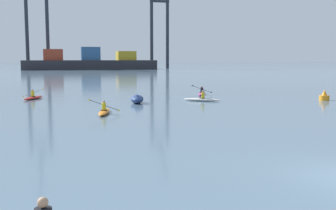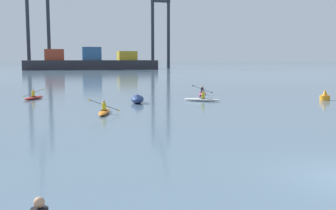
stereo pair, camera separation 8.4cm
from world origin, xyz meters
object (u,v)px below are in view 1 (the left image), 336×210
object	(u,v)px
container_barge	(90,62)
gantry_crane_west_mid	(160,16)
gantry_crane_west	(36,10)
kayak_white	(202,99)
channel_buoy	(324,96)
kayak_red	(33,97)
kayak_orange	(104,111)
capsized_dinghy	(137,99)
kayak_magenta	(202,93)

from	to	relation	value
container_barge	gantry_crane_west_mid	bearing A→B (deg)	16.90
gantry_crane_west	kayak_white	bearing A→B (deg)	-79.64
channel_buoy	kayak_white	xyz separation A→B (m)	(-11.08, 2.09, -0.19)
gantry_crane_west_mid	kayak_red	distance (m)	116.25
container_barge	kayak_orange	bearing A→B (deg)	-92.99
gantry_crane_west_mid	kayak_white	size ratio (longest dim) A/B	12.45
capsized_dinghy	kayak_orange	distance (m)	6.98
kayak_orange	gantry_crane_west	bearing A→B (deg)	95.43
capsized_dinghy	kayak_red	world-z (taller)	kayak_red
kayak_red	kayak_magenta	bearing A→B (deg)	1.47
capsized_dinghy	kayak_red	distance (m)	10.53
capsized_dinghy	kayak_magenta	distance (m)	10.03
kayak_white	gantry_crane_west	bearing A→B (deg)	100.36
kayak_magenta	container_barge	bearing A→B (deg)	93.12
capsized_dinghy	kayak_orange	world-z (taller)	kayak_orange
gantry_crane_west_mid	channel_buoy	bearing A→B (deg)	-95.68
kayak_orange	kayak_red	size ratio (longest dim) A/B	1.03
gantry_crane_west	capsized_dinghy	bearing A→B (deg)	-82.59
container_barge	gantry_crane_west_mid	xyz separation A→B (m)	(26.04, 7.91, 16.71)
container_barge	channel_buoy	world-z (taller)	container_barge
gantry_crane_west	kayak_magenta	distance (m)	110.83
kayak_orange	kayak_white	bearing A→B (deg)	34.19
gantry_crane_west_mid	kayak_red	xyz separation A→B (m)	(-37.39, -108.42, -18.99)
container_barge	channel_buoy	distance (m)	109.08
kayak_white	kayak_magenta	world-z (taller)	kayak_magenta
container_barge	gantry_crane_west	world-z (taller)	gantry_crane_west
gantry_crane_west	kayak_magenta	world-z (taller)	gantry_crane_west
kayak_red	kayak_white	bearing A→B (deg)	-20.37
kayak_white	kayak_magenta	bearing A→B (deg)	71.03
gantry_crane_west	channel_buoy	distance (m)	120.58
kayak_red	kayak_orange	bearing A→B (deg)	-65.03
gantry_crane_west	kayak_white	world-z (taller)	gantry_crane_west
kayak_orange	gantry_crane_west_mid	bearing A→B (deg)	75.14
gantry_crane_west_mid	kayak_orange	xyz separation A→B (m)	(-31.90, -120.22, -18.99)
gantry_crane_west	kayak_red	size ratio (longest dim) A/B	12.60
channel_buoy	kayak_white	bearing A→B (deg)	169.34
kayak_red	gantry_crane_west	bearing A→B (deg)	93.10
capsized_dinghy	channel_buoy	world-z (taller)	channel_buoy
kayak_white	kayak_orange	distance (m)	11.23
gantry_crane_west	channel_buoy	xyz separation A→B (m)	(31.66, -114.68, -19.59)
gantry_crane_west_mid	kayak_white	bearing A→B (deg)	-101.23
container_barge	kayak_orange	world-z (taller)	container_barge
kayak_white	channel_buoy	bearing A→B (deg)	-10.66
kayak_white	kayak_orange	size ratio (longest dim) A/B	0.92
gantry_crane_west_mid	capsized_dinghy	world-z (taller)	gantry_crane_west_mid
gantry_crane_west	capsized_dinghy	world-z (taller)	gantry_crane_west
container_barge	kayak_orange	xyz separation A→B (m)	(-5.86, -112.31, -2.27)
gantry_crane_west	kayak_orange	world-z (taller)	gantry_crane_west
channel_buoy	kayak_red	distance (m)	26.95
capsized_dinghy	kayak_magenta	xyz separation A→B (m)	(7.95, 6.12, -0.18)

